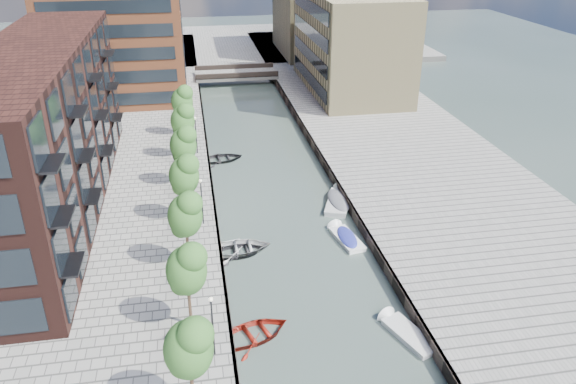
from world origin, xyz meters
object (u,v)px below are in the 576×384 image
object	(u,v)px
bridge	(236,74)
tree_4	(183,143)
tree_0	(188,346)
tree_3	(184,173)
tree_1	(186,267)
sloop_4	(222,161)
sloop_2	(254,337)
tree_2	(185,213)
tree_6	(182,100)
sloop_3	(240,251)
motorboat_3	(345,237)
tree_5	(182,119)
motorboat_4	(339,200)
motorboat_2	(403,331)
car	(314,80)
sloop_1	(239,254)

from	to	relation	value
bridge	tree_4	world-z (taller)	tree_4
tree_0	tree_3	bearing A→B (deg)	90.00
tree_1	tree_4	bearing A→B (deg)	90.00
sloop_4	tree_4	bearing A→B (deg)	143.68
tree_1	tree_3	size ratio (longest dim) A/B	1.00
sloop_2	tree_2	bearing A→B (deg)	7.31
tree_6	tree_4	bearing A→B (deg)	-90.00
tree_2	sloop_3	xyz separation A→B (m)	(4.04, 2.72, -5.31)
sloop_4	motorboat_3	distance (m)	20.69
bridge	sloop_2	size ratio (longest dim) A/B	2.67
bridge	tree_2	bearing A→B (deg)	-98.95
motorboat_3	sloop_4	bearing A→B (deg)	115.79
sloop_4	sloop_3	bearing A→B (deg)	170.77
tree_1	sloop_4	size ratio (longest dim) A/B	1.25
tree_2	tree_3	bearing A→B (deg)	90.00
bridge	tree_5	distance (m)	34.30
tree_6	motorboat_3	world-z (taller)	tree_6
tree_1	tree_0	bearing A→B (deg)	-90.00
tree_6	motorboat_4	xyz separation A→B (m)	(14.10, -18.33, -5.08)
tree_3	motorboat_2	bearing A→B (deg)	-49.78
sloop_2	tree_3	bearing A→B (deg)	-4.66
tree_6	car	world-z (taller)	tree_6
tree_4	tree_6	xyz separation A→B (m)	(0.00, 14.00, 0.00)
tree_0	tree_6	distance (m)	42.00
tree_5	car	xyz separation A→B (m)	(20.02, 26.32, -3.62)
tree_0	sloop_3	xyz separation A→B (m)	(4.04, 16.72, -5.31)
motorboat_2	motorboat_3	world-z (taller)	motorboat_2
tree_3	sloop_1	size ratio (longest dim) A/B	1.35
car	tree_2	bearing A→B (deg)	-132.93
motorboat_3	tree_2	bearing A→B (deg)	-166.40
tree_1	sloop_3	world-z (taller)	tree_1
tree_3	tree_0	bearing A→B (deg)	-90.00
sloop_2	motorboat_4	world-z (taller)	motorboat_4
tree_0	sloop_1	world-z (taller)	tree_0
tree_2	motorboat_4	xyz separation A→B (m)	(14.10, 9.67, -5.08)
motorboat_3	car	distance (m)	44.80
motorboat_4	car	xyz separation A→B (m)	(5.93, 37.65, 1.46)
tree_6	sloop_4	distance (m)	9.07
sloop_1	car	distance (m)	47.87
tree_1	motorboat_4	size ratio (longest dim) A/B	1.00
sloop_2	car	bearing A→B (deg)	-35.84
tree_1	motorboat_2	world-z (taller)	tree_1
sloop_4	motorboat_2	bearing A→B (deg)	-172.29
tree_2	motorboat_3	distance (m)	14.21
sloop_1	sloop_2	bearing A→B (deg)	174.16
tree_5	tree_6	size ratio (longest dim) A/B	1.00
tree_5	sloop_2	xyz separation A→B (m)	(3.91, -28.73, -5.31)
sloop_4	tree_2	bearing A→B (deg)	160.17
sloop_3	tree_2	bearing A→B (deg)	120.71
tree_3	motorboat_4	distance (m)	15.22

